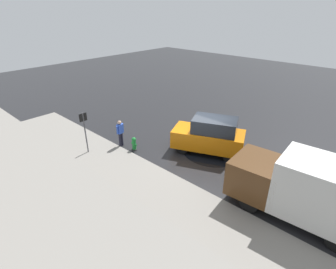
# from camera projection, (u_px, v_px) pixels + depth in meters

# --- Properties ---
(ground_plane) EXTENTS (60.00, 60.00, 0.00)m
(ground_plane) POSITION_uv_depth(u_px,v_px,m) (199.00, 153.00, 14.85)
(ground_plane) COLOR black
(kerb_strip) EXTENTS (24.00, 3.20, 0.04)m
(kerb_strip) POSITION_uv_depth(u_px,v_px,m) (145.00, 186.00, 12.06)
(kerb_strip) COLOR gray
(kerb_strip) RESTS_ON ground
(moving_hatchback) EXTENTS (4.25, 3.10, 2.06)m
(moving_hatchback) POSITION_uv_depth(u_px,v_px,m) (210.00, 135.00, 14.51)
(moving_hatchback) COLOR orange
(moving_hatchback) RESTS_ON ground
(delivery_truck) EXTENTS (5.50, 2.44, 2.60)m
(delivery_truck) POSITION_uv_depth(u_px,v_px,m) (307.00, 189.00, 9.71)
(delivery_truck) COLOR #513319
(delivery_truck) RESTS_ON ground
(fire_hydrant) EXTENTS (0.42, 0.31, 0.80)m
(fire_hydrant) POSITION_uv_depth(u_px,v_px,m) (134.00, 144.00, 14.95)
(fire_hydrant) COLOR #197A2D
(fire_hydrant) RESTS_ON ground
(pedestrian) EXTENTS (0.30, 0.56, 1.62)m
(pedestrian) POSITION_uv_depth(u_px,v_px,m) (120.00, 131.00, 15.15)
(pedestrian) COLOR blue
(pedestrian) RESTS_ON ground
(metal_railing) EXTENTS (10.73, 0.04, 1.05)m
(metal_railing) POSITION_uv_depth(u_px,v_px,m) (121.00, 202.00, 10.04)
(metal_railing) COLOR #B7BABF
(metal_railing) RESTS_ON ground
(sign_post) EXTENTS (0.07, 0.44, 2.40)m
(sign_post) POSITION_uv_depth(u_px,v_px,m) (85.00, 127.00, 14.18)
(sign_post) COLOR #4C4C51
(sign_post) RESTS_ON ground
(puddle_patch) EXTENTS (3.48, 3.48, 0.01)m
(puddle_patch) POSITION_uv_depth(u_px,v_px,m) (213.00, 151.00, 15.02)
(puddle_patch) COLOR black
(puddle_patch) RESTS_ON ground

